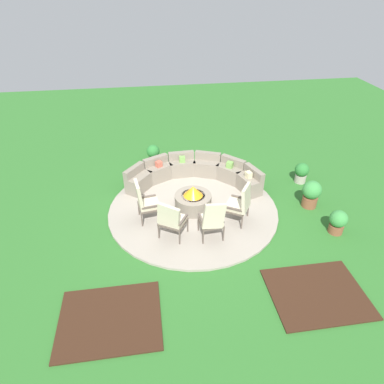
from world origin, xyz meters
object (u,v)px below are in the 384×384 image
potted_plant_0 (153,153)px  potted_plant_1 (311,193)px  lounge_chair_back_left (212,219)px  lounge_chair_front_left (145,201)px  potted_plant_3 (338,221)px  lounge_chair_back_right (240,203)px  potted_plant_2 (301,172)px  lounge_chair_front_right (171,219)px  fire_pit (193,200)px  curved_stone_bench (194,173)px

potted_plant_0 → potted_plant_1: (4.15, -3.19, 0.07)m
lounge_chair_back_left → potted_plant_0: 4.35m
lounge_chair_front_left → potted_plant_0: bearing=165.4°
potted_plant_1 → potted_plant_3: size_ratio=1.23×
lounge_chair_front_left → potted_plant_0: (0.35, 3.21, -0.28)m
lounge_chair_front_left → potted_plant_3: (4.67, -1.14, -0.30)m
lounge_chair_back_left → potted_plant_0: lounge_chair_back_left is taller
potted_plant_0 → lounge_chair_back_right: bearing=-60.9°
potted_plant_1 → potted_plant_2: size_ratio=1.22×
potted_plant_2 → potted_plant_3: (-0.11, -2.41, -0.01)m
potted_plant_0 → potted_plant_1: 5.23m
lounge_chair_back_right → potted_plant_1: 2.19m
potted_plant_1 → potted_plant_3: 1.18m
lounge_chair_front_right → lounge_chair_back_right: bearing=43.1°
potted_plant_1 → potted_plant_2: potted_plant_1 is taller
fire_pit → potted_plant_2: (3.50, 0.95, 0.02)m
curved_stone_bench → lounge_chair_front_left: size_ratio=3.44×
lounge_chair_front_right → lounge_chair_back_right: lounge_chair_back_right is taller
fire_pit → lounge_chair_back_right: 1.34m
potted_plant_2 → curved_stone_bench: bearing=172.7°
lounge_chair_back_left → potted_plant_0: (-1.19, 4.18, -0.27)m
curved_stone_bench → potted_plant_0: (-1.17, 1.52, -0.00)m
potted_plant_2 → lounge_chair_back_left: bearing=-145.4°
curved_stone_bench → lounge_chair_front_right: bearing=-110.5°
potted_plant_1 → potted_plant_3: potted_plant_1 is taller
lounge_chair_front_right → potted_plant_3: (4.08, -0.34, -0.27)m
lounge_chair_back_right → potted_plant_0: (-2.01, 3.63, -0.26)m
lounge_chair_back_right → potted_plant_3: lounge_chair_back_right is taller
lounge_chair_back_right → potted_plant_2: size_ratio=1.70×
potted_plant_1 → potted_plant_2: 1.28m
potted_plant_3 → fire_pit: bearing=156.8°
lounge_chair_front_right → lounge_chair_back_left: 0.96m
lounge_chair_front_left → lounge_chair_back_right: bearing=71.6°
potted_plant_1 → lounge_chair_back_right: bearing=-168.4°
lounge_chair_back_right → fire_pit: bearing=88.1°
lounge_chair_front_left → lounge_chair_back_right: size_ratio=1.04×
curved_stone_bench → lounge_chair_back_right: size_ratio=3.59×
curved_stone_bench → potted_plant_0: curved_stone_bench is taller
curved_stone_bench → potted_plant_1: (2.98, -1.67, 0.07)m
lounge_chair_front_left → lounge_chair_back_left: (1.54, -0.97, -0.01)m
curved_stone_bench → lounge_chair_front_right: (-0.93, -2.48, 0.25)m
lounge_chair_front_left → potted_plant_1: bearing=81.9°
lounge_chair_back_right → potted_plant_2: 2.96m
potted_plant_0 → potted_plant_3: bearing=-45.2°
fire_pit → potted_plant_1: bearing=-5.2°
lounge_chair_front_right → potted_plant_1: (3.91, 0.82, -0.18)m
fire_pit → potted_plant_1: potted_plant_1 is taller
curved_stone_bench → lounge_chair_back_right: bearing=-68.2°
fire_pit → curved_stone_bench: (0.24, 1.37, 0.03)m
lounge_chair_front_right → potted_plant_3: lounge_chair_front_right is taller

